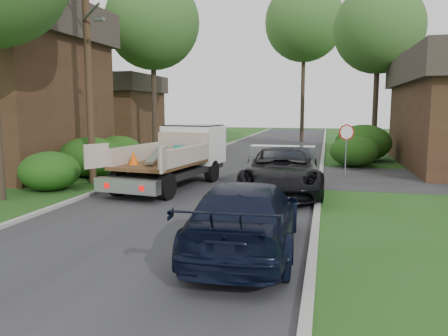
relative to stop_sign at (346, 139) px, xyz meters
name	(u,v)px	position (x,y,z in m)	size (l,w,h in m)	color
ground	(174,218)	(-5.20, -9.00, -1.78)	(120.00, 120.00, 0.00)	#214C15
road	(240,171)	(-5.20, 1.00, -1.77)	(8.00, 90.00, 0.02)	#28282B
curb_left	(165,167)	(-9.30, 1.00, -1.72)	(0.20, 90.00, 0.12)	#9E9E99
curb_right	(321,172)	(-1.10, 1.00, -1.72)	(0.20, 90.00, 0.12)	#9E9E99
stop_sign	(346,139)	(0.00, 0.00, 0.00)	(0.71, 0.32, 2.48)	slate
utility_pole	(88,60)	(-10.68, -4.02, 3.40)	(2.42, 1.25, 10.00)	#382619
house_left_far	(110,110)	(-18.70, 13.00, 1.27)	(7.56, 7.56, 6.00)	#3C2418
hedge_left_a	(50,171)	(-11.40, -6.00, -1.01)	(2.34, 2.34, 1.53)	#114810
hedge_left_b	(90,157)	(-11.70, -2.50, -0.84)	(2.86, 2.86, 1.87)	#114810
hedge_left_c	(118,151)	(-12.00, 1.00, -0.93)	(2.60, 2.60, 1.70)	#114810
hedge_right_a	(354,151)	(0.60, 4.00, -0.93)	(2.60, 2.60, 1.70)	#114810
hedge_right_b	(363,143)	(1.30, 7.00, -0.67)	(3.38, 3.38, 2.21)	#114810
tree_left_far	(153,23)	(-12.70, 8.00, 7.20)	(6.40, 6.40, 12.20)	#2D2119
tree_right_far	(379,29)	(2.30, 11.00, 6.70)	(6.00, 6.00, 11.50)	#2D2119
tree_left_back	(31,15)	(-19.20, 4.00, 7.20)	(6.00, 6.00, 12.00)	#2D2119
tree_center_far	(304,22)	(-3.20, 21.00, 9.20)	(7.20, 7.20, 14.60)	#2D2119
flatbed_truck	(181,152)	(-6.84, -3.44, -0.43)	(3.62, 6.84, 2.47)	black
black_pickup	(281,171)	(-2.52, -4.50, -0.91)	(2.87, 6.22, 1.73)	black
navy_suv	(246,217)	(-2.58, -11.50, -0.98)	(2.23, 5.49, 1.59)	black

